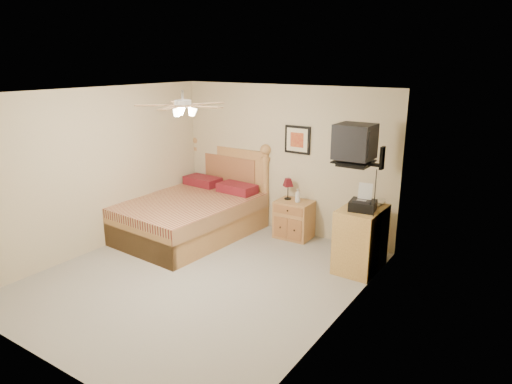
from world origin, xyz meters
TOP-DOWN VIEW (x-y plane):
  - floor at (0.00, 0.00)m, footprint 4.50×4.50m
  - ceiling at (0.00, 0.00)m, footprint 4.00×4.50m
  - wall_back at (0.00, 2.25)m, footprint 4.00×0.04m
  - wall_front at (0.00, -2.25)m, footprint 4.00×0.04m
  - wall_left at (-2.00, 0.00)m, footprint 0.04×4.50m
  - wall_right at (2.00, 0.00)m, footprint 0.04×4.50m
  - bed at (-1.23, 1.12)m, footprint 1.90×2.42m
  - nightstand at (0.36, 2.00)m, footprint 0.60×0.46m
  - table_lamp at (0.21, 2.05)m, footprint 0.22×0.22m
  - lotion_bottle at (0.43, 1.99)m, footprint 0.10×0.10m
  - framed_picture at (0.27, 2.23)m, footprint 0.46×0.04m
  - dresser at (1.73, 1.45)m, footprint 0.56×0.79m
  - fax_machine at (1.76, 1.36)m, footprint 0.38×0.40m
  - magazine_lower at (1.71, 1.74)m, footprint 0.22×0.29m
  - magazine_upper at (1.74, 1.75)m, footprint 0.23×0.28m
  - wall_tv at (1.75, 1.34)m, footprint 0.56×0.46m
  - ceiling_fan at (0.00, -0.20)m, footprint 1.14×1.14m

SIDE VIEW (x-z plane):
  - floor at x=0.00m, z-range 0.00..0.00m
  - nightstand at x=0.36m, z-range 0.00..0.64m
  - dresser at x=1.73m, z-range 0.00..0.92m
  - bed at x=-1.23m, z-range 0.00..1.49m
  - lotion_bottle at x=0.43m, z-range 0.64..0.86m
  - table_lamp at x=0.21m, z-range 0.64..1.00m
  - magazine_lower at x=1.71m, z-range 0.92..0.94m
  - magazine_upper at x=1.74m, z-range 0.94..0.96m
  - fax_machine at x=1.76m, z-range 0.92..1.27m
  - wall_back at x=0.00m, z-range 0.00..2.50m
  - wall_front at x=0.00m, z-range 0.00..2.50m
  - wall_left at x=-2.00m, z-range 0.00..2.50m
  - wall_right at x=2.00m, z-range 0.00..2.50m
  - framed_picture at x=0.27m, z-range 1.39..1.85m
  - wall_tv at x=1.75m, z-range 1.52..2.10m
  - ceiling_fan at x=0.00m, z-range 2.22..2.50m
  - ceiling at x=0.00m, z-range 2.48..2.52m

